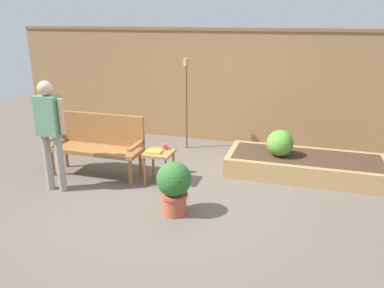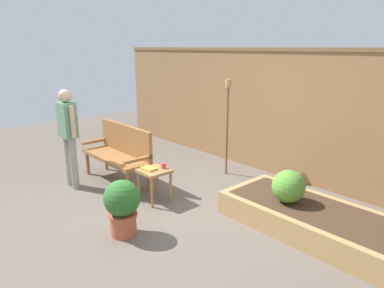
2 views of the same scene
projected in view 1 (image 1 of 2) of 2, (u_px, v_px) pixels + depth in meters
ground_plane at (175, 194)px, 5.32m from camera, size 14.00×14.00×0.00m
fence_back at (218, 85)px, 7.34m from camera, size 8.40×0.14×2.16m
garden_bench at (98, 140)px, 5.87m from camera, size 1.44×0.48×0.94m
side_table at (159, 157)px, 5.59m from camera, size 0.40×0.40×0.48m
cup_on_table at (165, 147)px, 5.66m from camera, size 0.11×0.07×0.08m
book_on_table at (154, 152)px, 5.53m from camera, size 0.24×0.18×0.03m
potted_boxwood at (174, 185)px, 4.69m from camera, size 0.43×0.43×0.68m
raised_planter_bed at (305, 166)px, 5.94m from camera, size 2.40×1.00×0.30m
shrub_near_bench at (280, 143)px, 5.86m from camera, size 0.41×0.41×0.41m
tiki_torch at (186, 88)px, 6.84m from camera, size 0.10×0.10×1.65m
person_by_bench at (50, 127)px, 5.18m from camera, size 0.47×0.20×1.56m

